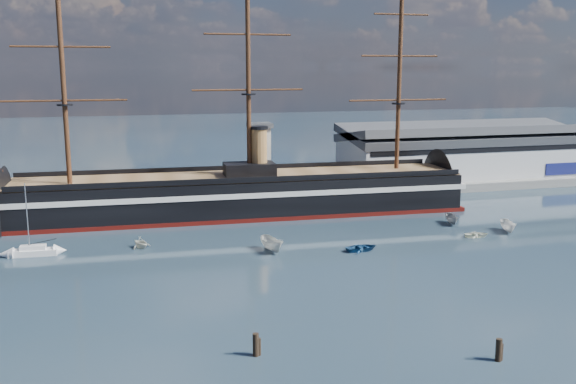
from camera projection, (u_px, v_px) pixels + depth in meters
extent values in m
plane|color=#192C3A|center=(288.00, 237.00, 110.92)|extent=(600.00, 600.00, 0.00)
cube|color=slate|center=(287.00, 195.00, 147.59)|extent=(180.00, 18.00, 2.00)
cube|color=#B7BABC|center=(464.00, 155.00, 162.99)|extent=(62.00, 20.00, 10.00)
cube|color=#3F4247|center=(465.00, 133.00, 161.92)|extent=(63.00, 21.00, 2.00)
cube|color=silver|center=(260.00, 159.00, 141.15)|extent=(4.00, 4.00, 14.00)
cube|color=#3F4247|center=(260.00, 125.00, 139.71)|extent=(5.00, 5.00, 1.00)
cube|color=black|center=(240.00, 194.00, 127.87)|extent=(88.72, 20.64, 7.00)
cube|color=silver|center=(240.00, 188.00, 127.64)|extent=(90.73, 20.99, 1.00)
cube|color=#4A0D09|center=(240.00, 212.00, 128.57)|extent=(90.73, 20.95, 0.90)
cone|color=black|center=(448.00, 184.00, 140.48)|extent=(11.82, 16.24, 15.68)
cube|color=brown|center=(240.00, 177.00, 127.18)|extent=(88.66, 19.36, 0.40)
cube|color=black|center=(249.00, 169.00, 127.45)|extent=(10.30, 6.52, 2.50)
cylinder|color=#9E713D|center=(259.00, 151.00, 127.32)|extent=(3.20, 3.20, 9.00)
cylinder|color=#381E0F|center=(63.00, 79.00, 114.86)|extent=(0.90, 0.90, 38.00)
cylinder|color=#381E0F|center=(248.00, 68.00, 123.66)|extent=(0.90, 0.90, 42.00)
cylinder|color=#381E0F|center=(399.00, 83.00, 132.88)|extent=(0.90, 0.90, 36.00)
cube|color=white|center=(33.00, 252.00, 100.14)|extent=(7.31, 2.61, 0.96)
cube|color=white|center=(33.00, 248.00, 99.99)|extent=(3.93, 1.80, 0.77)
cylinder|color=#B2B2B7|center=(27.00, 217.00, 98.91)|extent=(0.15, 0.15, 10.53)
imported|color=silver|center=(272.00, 251.00, 102.33)|extent=(7.55, 4.04, 2.87)
imported|color=navy|center=(362.00, 251.00, 102.74)|extent=(1.64, 3.38, 1.52)
imported|color=slate|center=(452.00, 224.00, 120.06)|extent=(6.07, 3.35, 2.30)
imported|color=beige|center=(141.00, 248.00, 104.38)|extent=(6.21, 4.99, 2.10)
imported|color=white|center=(477.00, 237.00, 111.13)|extent=(1.30, 2.75, 1.24)
imported|color=silver|center=(508.00, 232.00, 114.36)|extent=(6.79, 4.14, 2.55)
cylinder|color=black|center=(256.00, 356.00, 65.31)|extent=(0.64, 0.64, 3.13)
cylinder|color=black|center=(498.00, 361.00, 64.20)|extent=(0.64, 0.64, 3.05)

